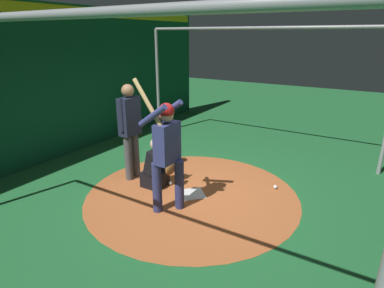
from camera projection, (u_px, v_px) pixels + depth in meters
ground_plane at (192, 195)px, 5.63m from camera, size 27.31×27.31×0.00m
dirt_circle at (192, 194)px, 5.63m from camera, size 3.72×3.72×0.01m
home_plate at (192, 194)px, 5.63m from camera, size 0.59×0.59×0.01m
batter at (166, 147)px, 4.82m from camera, size 0.68×0.49×2.10m
catcher at (157, 168)px, 5.82m from camera, size 0.58×0.40×0.95m
umpire at (130, 127)px, 5.97m from camera, size 0.23×0.49×1.84m
back_wall at (48, 84)px, 6.89m from camera, size 0.23×11.31×3.33m
cage_frame at (192, 80)px, 4.97m from camera, size 5.63×5.56×2.86m
bat_rack at (131, 116)px, 9.01m from camera, size 0.70×0.21×1.05m
baseball_0 at (170, 183)px, 5.97m from camera, size 0.07×0.07×0.07m
baseball_1 at (275, 187)px, 5.82m from camera, size 0.07×0.07×0.07m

